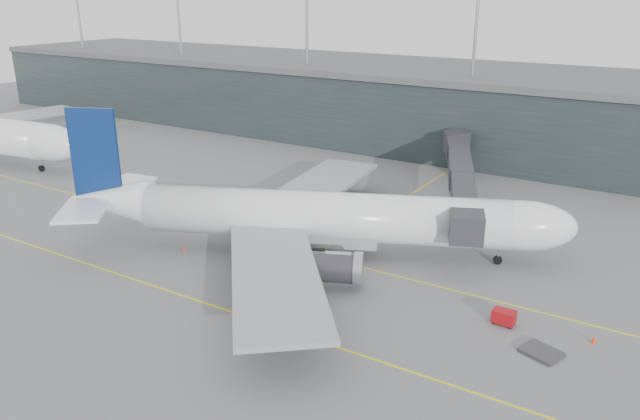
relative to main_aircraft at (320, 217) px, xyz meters
The scene contains 17 objects.
ground 7.70m from the main_aircraft, 146.65° to the left, with size 320.00×320.00×0.00m, color slate.
taxiline_a 6.96m from the main_aircraft, behind, with size 160.00×0.25×0.02m, color yellow.
taxiline_b 18.05m from the main_aircraft, 106.93° to the right, with size 160.00×0.25×0.02m, color yellow.
taxiline_lead_main 23.81m from the main_aircraft, 90.18° to the left, with size 0.25×60.00×0.02m, color yellow.
taxiline_lead_adj 83.54m from the main_aircraft, 163.75° to the left, with size 0.25×60.00×0.02m, color yellow.
terminal 61.61m from the main_aircraft, 94.73° to the left, with size 240.00×36.00×29.00m.
main_aircraft is the anchor object (origin of this frame).
jet_bridge 29.37m from the main_aircraft, 71.30° to the left, with size 21.09×46.17×7.37m.
gse_cart 24.35m from the main_aircraft, 11.70° to the right, with size 2.13×1.37×1.44m.
baggage_dolly 29.38m from the main_aircraft, 16.44° to the right, with size 3.23×2.58×0.32m, color #323237.
uld_a 16.35m from the main_aircraft, 125.36° to the left, with size 2.22×2.01×1.65m.
uld_b 16.77m from the main_aircraft, 116.57° to the left, with size 2.15×1.77×1.86m.
uld_c 14.80m from the main_aircraft, 114.24° to the left, with size 2.37×2.01×1.93m.
cone_nose 31.92m from the main_aircraft, ahead, with size 0.47×0.47×0.75m, color #F1350D.
cone_wing_stbd 15.70m from the main_aircraft, 79.54° to the right, with size 0.50×0.50×0.79m, color #E0570C.
cone_wing_port 14.64m from the main_aircraft, 73.72° to the left, with size 0.40×0.40×0.64m, color #F4460D.
cone_tail 17.02m from the main_aircraft, 150.54° to the right, with size 0.43×0.43×0.68m, color #D13E0B.
Camera 1 is at (41.33, -61.53, 30.07)m, focal length 35.00 mm.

